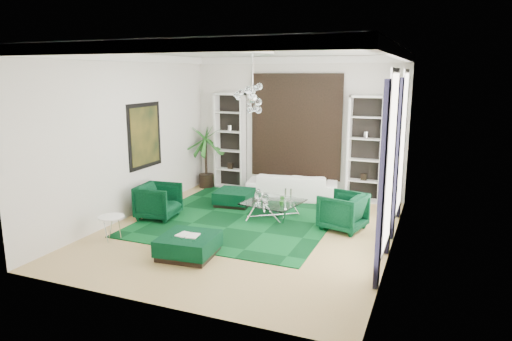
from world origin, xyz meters
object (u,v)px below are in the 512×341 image
at_px(coffee_table, 273,210).
at_px(ottoman_front, 188,246).
at_px(armchair_right, 343,211).
at_px(sofa, 292,186).
at_px(armchair_left, 158,201).
at_px(side_table, 112,229).
at_px(palm, 206,148).
at_px(ottoman_side, 234,198).

xyz_separation_m(coffee_table, ottoman_front, (-0.70, -2.72, -0.01)).
height_order(armchair_right, coffee_table, armchair_right).
distance_m(sofa, coffee_table, 1.82).
bearing_deg(armchair_left, side_table, 172.60).
height_order(armchair_right, side_table, armchair_right).
xyz_separation_m(side_table, palm, (-0.32, 4.67, 0.95)).
relative_size(armchair_left, coffee_table, 0.75).
bearing_deg(armchair_left, sofa, -46.81).
relative_size(armchair_left, ottoman_side, 0.99).
height_order(armchair_right, ottoman_side, armchair_right).
bearing_deg(side_table, coffee_table, 45.40).
bearing_deg(ottoman_front, armchair_right, 47.17).
distance_m(armchair_right, ottoman_front, 3.49).
bearing_deg(armchair_left, armchair_right, -84.95).
height_order(sofa, side_table, sofa).
bearing_deg(armchair_left, coffee_table, -74.78).
bearing_deg(armchair_right, palm, -101.82).
xyz_separation_m(sofa, ottoman_front, (-0.60, -4.53, -0.15)).
bearing_deg(side_table, sofa, 60.91).
xyz_separation_m(ottoman_side, palm, (-1.58, 1.45, 1.00)).
relative_size(sofa, ottoman_front, 2.39).
relative_size(coffee_table, ottoman_side, 1.33).
bearing_deg(palm, sofa, -5.54).
xyz_separation_m(coffee_table, palm, (-2.88, 2.08, 0.99)).
distance_m(side_table, palm, 4.78).
bearing_deg(side_table, ottoman_side, 68.69).
distance_m(armchair_left, coffee_table, 2.71).
distance_m(ottoman_side, palm, 2.37).
bearing_deg(ottoman_side, armchair_right, -15.05).
distance_m(armchair_right, side_table, 4.88).
xyz_separation_m(armchair_left, ottoman_side, (1.22, 1.61, -0.21)).
xyz_separation_m(armchair_left, ottoman_front, (1.82, -1.74, -0.21)).
bearing_deg(ottoman_side, palm, 137.57).
xyz_separation_m(ottoman_front, palm, (-2.18, 4.80, 1.00)).
distance_m(armchair_right, ottoman_side, 3.08).
bearing_deg(sofa, ottoman_side, 34.06).
relative_size(armchair_right, palm, 0.37).
bearing_deg(ottoman_front, ottoman_side, 100.09).
relative_size(sofa, coffee_table, 2.00).
distance_m(armchair_left, ottoman_front, 2.52).
bearing_deg(palm, ottoman_side, -42.43).
distance_m(armchair_left, palm, 3.18).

